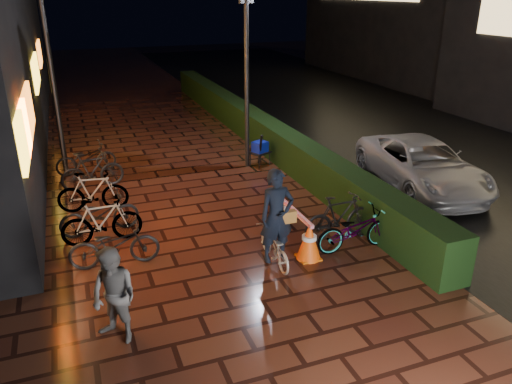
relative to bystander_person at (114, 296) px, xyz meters
name	(u,v)px	position (x,y,z in m)	size (l,w,h in m)	color
ground	(241,270)	(2.40, 1.24, -0.77)	(80.00, 80.00, 0.00)	#381911
asphalt_road	(445,147)	(11.40, 6.24, -0.76)	(11.00, 60.00, 0.01)	black
hedge	(255,127)	(5.70, 9.24, -0.27)	(0.70, 20.00, 1.00)	black
bystander_person	(114,296)	(0.00, 0.00, 0.00)	(0.75, 0.58, 1.54)	#5A5A5D
van	(422,165)	(8.28, 3.56, -0.13)	(2.09, 4.53, 1.26)	#B5B4BA
lamp_post_hedge	(247,75)	(4.53, 6.81, 1.93)	(0.46, 0.24, 4.90)	black
lamp_post_sf	(51,70)	(-0.56, 8.02, 2.18)	(0.51, 0.22, 5.37)	black
cyclist	(276,230)	(3.09, 1.22, -0.05)	(0.70, 1.36, 1.94)	beige
traffic_barrier	(294,226)	(3.79, 1.91, -0.39)	(0.49, 1.91, 0.77)	#FF540D
cart_assembly	(260,148)	(4.91, 6.74, -0.23)	(0.70, 0.76, 1.06)	black
parked_bikes_storefront	(97,196)	(0.08, 4.81, -0.30)	(1.94, 6.39, 0.99)	black
parked_bikes_hedge	(348,224)	(4.80, 1.45, -0.30)	(1.73, 1.13, 0.99)	black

